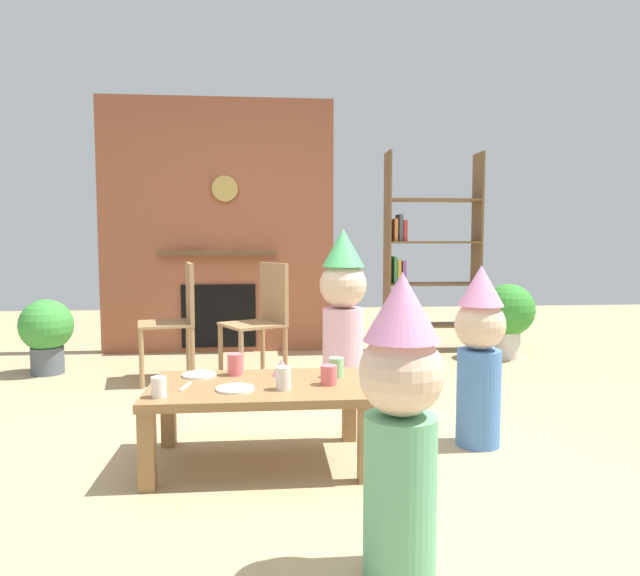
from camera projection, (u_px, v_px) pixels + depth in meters
ground_plane at (299, 440)px, 3.10m from camera, size 12.00×12.00×0.00m
brick_fireplace_feature at (218, 227)px, 5.53m from camera, size 2.20×0.28×2.40m
bookshelf at (425, 259)px, 5.53m from camera, size 0.90×0.28×1.90m
coffee_table at (259, 396)px, 2.77m from camera, size 1.04×0.63×0.39m
paper_cup_near_left at (336, 367)px, 2.89m from camera, size 0.07×0.07×0.10m
paper_cup_near_right at (235, 364)px, 2.94m from camera, size 0.08×0.08×0.11m
paper_cup_center at (329, 375)px, 2.75m from camera, size 0.08×0.08×0.09m
paper_cup_far_left at (283, 378)px, 2.65m from camera, size 0.07×0.07×0.11m
paper_cup_far_right at (159, 387)px, 2.52m from camera, size 0.07×0.07×0.09m
paper_plate_front at (235, 389)px, 2.65m from camera, size 0.18×0.18×0.01m
paper_plate_rear at (199, 375)px, 2.92m from camera, size 0.17×0.17×0.01m
birthday_cake_slice at (282, 367)px, 2.92m from camera, size 0.10×0.10×0.09m
table_fork at (185, 386)px, 2.70m from camera, size 0.04×0.15×0.01m
child_with_cone_hat at (401, 418)px, 1.82m from camera, size 0.27×0.27×0.98m
child_in_pink at (479, 351)px, 2.99m from camera, size 0.26×0.26×0.94m
child_by_the_chairs at (343, 309)px, 3.89m from camera, size 0.32×0.32×1.15m
dining_chair_left at (178, 314)px, 4.39m from camera, size 0.48×0.48×0.90m
dining_chair_middle at (263, 314)px, 4.37m from camera, size 0.54×0.54×0.90m
potted_plant_tall at (508, 313)px, 5.21m from camera, size 0.47×0.47×0.68m
potted_plant_short at (46, 331)px, 4.61m from camera, size 0.42×0.42×0.60m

